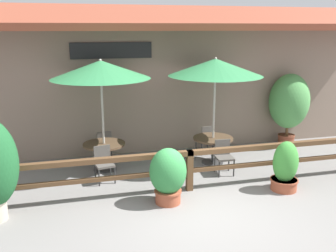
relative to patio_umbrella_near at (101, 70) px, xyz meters
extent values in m
plane|color=slate|center=(1.75, -2.81, -2.61)|extent=(60.00, 60.00, 0.00)
cube|color=gray|center=(1.75, 1.39, -0.81)|extent=(14.00, 0.40, 3.60)
cube|color=brown|center=(1.75, 0.84, 1.27)|extent=(14.28, 1.48, 0.70)
cube|color=black|center=(0.40, 1.16, 0.39)|extent=(2.23, 0.04, 0.44)
cube|color=brown|center=(1.75, -1.76, -1.71)|extent=(10.40, 0.14, 0.11)
cube|color=brown|center=(1.75, -1.76, -2.13)|extent=(10.40, 0.10, 0.09)
cube|color=brown|center=(1.75, -1.76, -2.13)|extent=(0.14, 0.14, 0.95)
cylinder|color=#B7B2A8|center=(0.00, 0.00, -1.38)|extent=(0.06, 0.06, 2.46)
cone|color=#33844C|center=(0.00, 0.00, 0.00)|extent=(2.46, 2.46, 0.44)
sphere|color=#B2ADA3|center=(0.00, 0.00, 0.23)|extent=(0.07, 0.07, 0.07)
cylinder|color=#4C3826|center=(0.00, 0.00, -1.91)|extent=(1.08, 1.08, 0.05)
cylinder|color=#333333|center=(0.00, 0.00, -2.27)|extent=(0.07, 0.07, 0.67)
cylinder|color=#333333|center=(0.00, 0.00, -2.59)|extent=(0.60, 0.60, 0.03)
cube|color=#514C47|center=(-0.07, -0.80, -2.18)|extent=(0.49, 0.49, 0.05)
cube|color=#514C47|center=(-0.10, -0.62, -1.95)|extent=(0.40, 0.11, 0.40)
cylinder|color=#2D2D2D|center=(-0.22, -1.03, -2.40)|extent=(0.04, 0.04, 0.41)
cylinder|color=#2D2D2D|center=(0.15, -0.96, -2.40)|extent=(0.04, 0.04, 0.41)
cylinder|color=#2D2D2D|center=(-0.29, -0.65, -2.40)|extent=(0.04, 0.04, 0.41)
cylinder|color=#2D2D2D|center=(0.08, -0.58, -2.40)|extent=(0.04, 0.04, 0.41)
cube|color=#514C47|center=(0.03, 0.80, -2.18)|extent=(0.49, 0.49, 0.05)
cube|color=#514C47|center=(0.06, 0.62, -1.95)|extent=(0.40, 0.11, 0.40)
cylinder|color=#2D2D2D|center=(0.18, 1.03, -2.40)|extent=(0.04, 0.04, 0.41)
cylinder|color=#2D2D2D|center=(-0.20, 0.96, -2.40)|extent=(0.04, 0.04, 0.41)
cylinder|color=#2D2D2D|center=(0.25, 0.65, -2.40)|extent=(0.04, 0.04, 0.41)
cylinder|color=#2D2D2D|center=(-0.13, 0.58, -2.40)|extent=(0.04, 0.04, 0.41)
cylinder|color=#B7B2A8|center=(2.91, -0.20, -1.38)|extent=(0.06, 0.06, 2.46)
cone|color=#33844C|center=(2.91, -0.20, 0.00)|extent=(2.46, 2.46, 0.44)
sphere|color=#B2ADA3|center=(2.91, -0.20, 0.23)|extent=(0.07, 0.07, 0.07)
cylinder|color=#4C3826|center=(2.91, -0.20, -1.91)|extent=(1.08, 1.08, 0.05)
cylinder|color=#333333|center=(2.91, -0.20, -2.27)|extent=(0.07, 0.07, 0.67)
cylinder|color=#333333|center=(2.91, -0.20, -2.59)|extent=(0.60, 0.60, 0.03)
cube|color=#514C47|center=(2.90, -1.05, -2.18)|extent=(0.45, 0.45, 0.05)
cube|color=#514C47|center=(2.91, -0.86, -1.95)|extent=(0.40, 0.06, 0.40)
cylinder|color=#2D2D2D|center=(2.70, -1.23, -2.40)|extent=(0.04, 0.04, 0.41)
cylinder|color=#2D2D2D|center=(3.07, -1.26, -2.40)|extent=(0.04, 0.04, 0.41)
cylinder|color=#2D2D2D|center=(2.72, -0.85, -2.40)|extent=(0.04, 0.04, 0.41)
cylinder|color=#2D2D2D|center=(3.10, -0.88, -2.40)|extent=(0.04, 0.04, 0.41)
cube|color=#514C47|center=(2.99, 0.65, -2.18)|extent=(0.47, 0.47, 0.05)
cube|color=#514C47|center=(3.01, 0.46, -1.95)|extent=(0.40, 0.08, 0.40)
cylinder|color=#2D2D2D|center=(3.16, 0.86, -2.40)|extent=(0.04, 0.04, 0.41)
cylinder|color=#2D2D2D|center=(2.78, 0.82, -2.40)|extent=(0.04, 0.04, 0.41)
cylinder|color=#2D2D2D|center=(3.20, 0.48, -2.40)|extent=(0.04, 0.04, 0.41)
cylinder|color=#2D2D2D|center=(2.82, 0.44, -2.40)|extent=(0.04, 0.04, 0.41)
cylinder|color=#9E4C33|center=(3.85, -2.28, -2.48)|extent=(0.58, 0.58, 0.26)
cylinder|color=#9E4C33|center=(3.85, -2.28, -2.37)|extent=(0.63, 0.63, 0.04)
ellipsoid|color=#3D8E38|center=(3.85, -2.28, -1.94)|extent=(0.58, 0.52, 0.97)
cylinder|color=#9E4C33|center=(1.12, -2.25, -2.47)|extent=(0.54, 0.54, 0.29)
cylinder|color=#9E4C33|center=(1.12, -2.25, -2.34)|extent=(0.58, 0.58, 0.04)
ellipsoid|color=#338442|center=(1.12, -2.25, -1.90)|extent=(0.78, 0.70, 0.99)
cylinder|color=brown|center=(5.75, 0.74, -2.44)|extent=(0.49, 0.49, 0.33)
cylinder|color=brown|center=(5.75, 0.74, -2.30)|extent=(0.53, 0.53, 0.04)
cylinder|color=brown|center=(5.75, 0.74, -2.02)|extent=(0.09, 0.09, 0.51)
ellipsoid|color=#4C934C|center=(5.75, 0.74, -1.20)|extent=(1.26, 1.13, 1.70)
camera|label=1|loc=(-0.69, -9.30, 0.99)|focal=40.00mm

